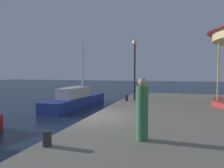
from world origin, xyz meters
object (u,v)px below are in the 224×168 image
Objects in this scene: bollard_south at (47,138)px; bollard_north at (126,98)px; sailboat_blue at (76,99)px; lamp_post_mid_promenade at (135,59)px; person_by_the_water at (142,111)px.

bollard_north is at bearing 89.28° from bollard_south.
sailboat_blue is 18.70× the size of bollard_south.
lamp_post_mid_promenade reaches higher than bollard_north.
lamp_post_mid_promenade is at bearing 101.83° from person_by_the_water.
sailboat_blue reaches higher than bollard_south.
bollard_south is at bearing -66.92° from sailboat_blue.
sailboat_blue reaches higher than bollard_north.
sailboat_blue is 11.07m from person_by_the_water.
person_by_the_water is at bearing -78.17° from lamp_post_mid_promenade.
lamp_post_mid_promenade is 8.74m from person_by_the_water.
person_by_the_water is at bearing 27.15° from bollard_south.
sailboat_blue is 4.53m from bollard_north.
person_by_the_water is (2.21, -7.77, 0.64)m from bollard_north.
person_by_the_water is (2.32, 1.19, 0.64)m from bollard_south.
person_by_the_water is at bearing -74.12° from bollard_north.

